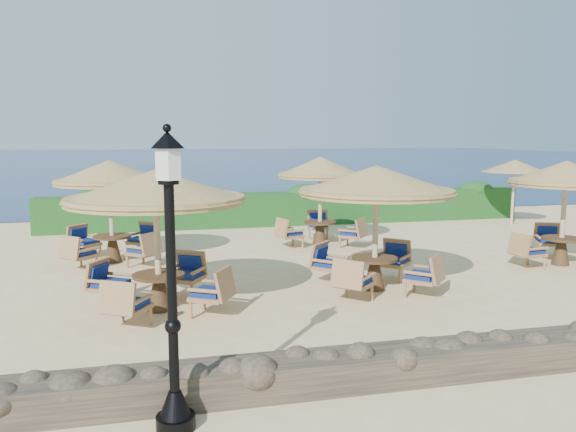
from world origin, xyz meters
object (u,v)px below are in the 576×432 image
at_px(lamp_post, 172,295).
at_px(cafe_set_1, 376,200).
at_px(cafe_set_0, 156,209).
at_px(cafe_set_2, 565,191).
at_px(extra_parasol, 515,166).
at_px(cafe_set_4, 320,184).
at_px(cafe_set_3, 110,193).

distance_m(lamp_post, cafe_set_1, 6.57).
bearing_deg(cafe_set_0, cafe_set_1, 5.65).
bearing_deg(cafe_set_2, lamp_post, -148.60).
relative_size(extra_parasol, cafe_set_4, 0.88).
height_order(extra_parasol, cafe_set_2, cafe_set_2).
distance_m(lamp_post, cafe_set_3, 9.05).
bearing_deg(cafe_set_4, cafe_set_3, -169.69).
bearing_deg(lamp_post, cafe_set_1, 48.51).
bearing_deg(lamp_post, cafe_set_4, 65.15).
relative_size(lamp_post, cafe_set_1, 1.01).
xyz_separation_m(cafe_set_2, cafe_set_3, (-11.14, 2.93, -0.08)).
distance_m(lamp_post, extra_parasol, 17.41).
bearing_deg(cafe_set_3, lamp_post, -81.81).
bearing_deg(cafe_set_2, cafe_set_1, -168.68).
bearing_deg(lamp_post, cafe_set_3, 98.19).
distance_m(extra_parasol, cafe_set_1, 10.88).
distance_m(cafe_set_1, cafe_set_4, 5.12).
bearing_deg(cafe_set_4, lamp_post, -114.85).
distance_m(cafe_set_2, cafe_set_4, 6.58).
distance_m(cafe_set_3, cafe_set_4, 6.03).
relative_size(cafe_set_1, cafe_set_3, 1.18).
bearing_deg(lamp_post, cafe_set_2, 31.40).
relative_size(cafe_set_1, cafe_set_4, 1.21).
xyz_separation_m(cafe_set_0, cafe_set_4, (4.79, 5.56, -0.09)).
height_order(cafe_set_1, cafe_set_4, same).
height_order(cafe_set_0, cafe_set_4, same).
distance_m(cafe_set_0, cafe_set_3, 4.63).
xyz_separation_m(cafe_set_0, cafe_set_3, (-1.15, 4.48, -0.12)).
xyz_separation_m(cafe_set_0, cafe_set_1, (4.49, 0.44, -0.01)).
relative_size(extra_parasol, cafe_set_0, 0.73).
bearing_deg(cafe_set_3, extra_parasol, 12.39).
bearing_deg(extra_parasol, cafe_set_1, -139.35).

